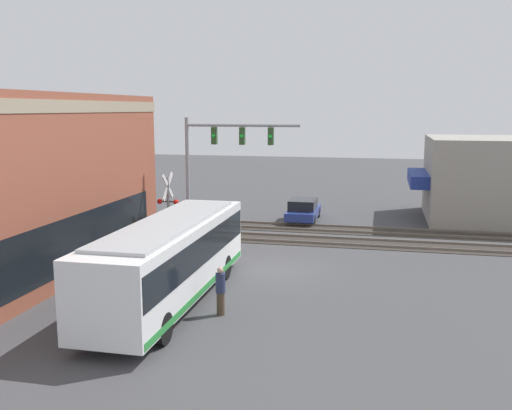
{
  "coord_description": "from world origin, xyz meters",
  "views": [
    {
      "loc": [
        -24.01,
        -4.67,
        7.06
      ],
      "look_at": [
        4.48,
        1.71,
        2.12
      ],
      "focal_mm": 40.0,
      "sensor_mm": 36.0,
      "label": 1
    }
  ],
  "objects_px": {
    "crossing_signal": "(168,202)",
    "parked_car_blue": "(303,211)",
    "pedestrian_near_bus": "(221,291)",
    "city_bus": "(170,258)",
    "pedestrian_at_crossing": "(186,232)"
  },
  "relations": [
    {
      "from": "parked_car_blue",
      "to": "city_bus",
      "type": "bearing_deg",
      "value": 171.07
    },
    {
      "from": "crossing_signal",
      "to": "pedestrian_near_bus",
      "type": "distance_m",
      "value": 10.98
    },
    {
      "from": "crossing_signal",
      "to": "parked_car_blue",
      "type": "height_order",
      "value": "crossing_signal"
    },
    {
      "from": "crossing_signal",
      "to": "parked_car_blue",
      "type": "relative_size",
      "value": 0.9
    },
    {
      "from": "city_bus",
      "to": "parked_car_blue",
      "type": "relative_size",
      "value": 2.59
    },
    {
      "from": "crossing_signal",
      "to": "parked_car_blue",
      "type": "distance_m",
      "value": 10.15
    },
    {
      "from": "city_bus",
      "to": "pedestrian_near_bus",
      "type": "xyz_separation_m",
      "value": [
        -0.88,
        -2.15,
        -0.82
      ]
    },
    {
      "from": "city_bus",
      "to": "pedestrian_near_bus",
      "type": "relative_size",
      "value": 6.37
    },
    {
      "from": "crossing_signal",
      "to": "pedestrian_near_bus",
      "type": "xyz_separation_m",
      "value": [
        -9.38,
        -5.53,
        -1.42
      ]
    },
    {
      "from": "city_bus",
      "to": "crossing_signal",
      "type": "bearing_deg",
      "value": 21.69
    },
    {
      "from": "pedestrian_at_crossing",
      "to": "crossing_signal",
      "type": "bearing_deg",
      "value": 54.64
    },
    {
      "from": "city_bus",
      "to": "parked_car_blue",
      "type": "distance_m",
      "value": 16.77
    },
    {
      "from": "crossing_signal",
      "to": "pedestrian_near_bus",
      "type": "relative_size",
      "value": 2.22
    },
    {
      "from": "city_bus",
      "to": "pedestrian_near_bus",
      "type": "bearing_deg",
      "value": -112.21
    },
    {
      "from": "crossing_signal",
      "to": "pedestrian_at_crossing",
      "type": "height_order",
      "value": "crossing_signal"
    }
  ]
}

